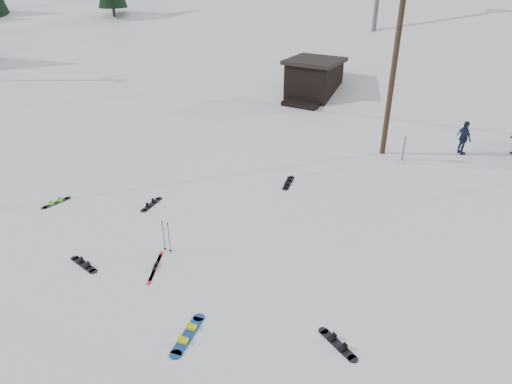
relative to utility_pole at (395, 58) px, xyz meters
The scene contains 17 objects.
ground 14.90m from the utility_pole, 98.13° to the right, with size 200.00×200.00×0.00m, color white.
ski_slope 44.31m from the utility_pole, 92.79° to the left, with size 60.00×75.00×45.00m, color silver.
ridge_left 53.35m from the utility_pole, 138.18° to the left, with size 34.00×85.00×38.00m, color white.
treeline_left 44.65m from the utility_pole, 144.16° to the left, with size 20.00×64.00×10.00m, color black, non-canonical shape.
treeline_crest 72.18m from the utility_pole, 91.59° to the left, with size 50.00×6.00×10.00m, color black, non-canonical shape.
utility_pole is the anchor object (origin of this frame).
trail_sign 3.60m from the utility_pole, 21.04° to the right, with size 0.50×0.09×1.85m.
lift_hut 10.40m from the utility_pole, 135.24° to the left, with size 3.40×4.10×2.75m.
hero_snowboard 15.54m from the utility_pole, 92.47° to the right, with size 0.61×1.65×0.12m.
hero_skis 14.23m from the utility_pole, 104.41° to the right, with size 0.87×1.56×0.09m.
ski_poles 13.29m from the utility_pole, 106.61° to the right, with size 0.32×0.08×1.16m.
board_scatter_a 15.79m from the utility_pole, 111.03° to the right, with size 1.34×0.44×0.09m.
board_scatter_b 12.67m from the utility_pole, 122.19° to the right, with size 0.42×1.33×0.09m.
board_scatter_c 15.96m from the utility_pole, 129.27° to the right, with size 0.37×1.28×0.09m.
board_scatter_d 14.20m from the utility_pole, 77.81° to the right, with size 1.26×0.76×0.10m.
board_scatter_f 7.60m from the utility_pole, 114.43° to the right, with size 0.57×1.44×0.10m.
skier_navy 5.47m from the utility_pole, 29.55° to the left, with size 0.99×0.41×1.69m, color #1B2743.
Camera 1 is at (7.39, -7.48, 8.78)m, focal length 32.00 mm.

